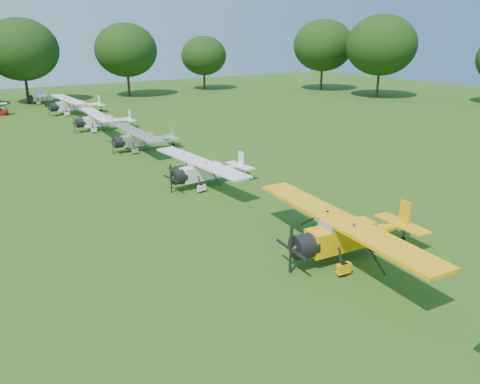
% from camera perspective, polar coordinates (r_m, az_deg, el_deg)
% --- Properties ---
extents(ground, '(160.00, 160.00, 0.00)m').
position_cam_1_polar(ground, '(30.13, -1.36, -1.86)').
color(ground, '#224912').
rests_on(ground, ground).
extents(tree_belt, '(137.36, 130.27, 14.52)m').
position_cam_1_polar(tree_belt, '(30.44, 4.25, 13.86)').
color(tree_belt, '#2F2212').
rests_on(tree_belt, ground).
extents(aircraft_2, '(7.67, 12.22, 2.40)m').
position_cam_1_polar(aircraft_2, '(23.73, 13.27, -4.66)').
color(aircraft_2, '#FFB10A').
rests_on(aircraft_2, ground).
extents(aircraft_3, '(6.60, 10.52, 2.07)m').
position_cam_1_polar(aircraft_3, '(34.29, -4.06, 2.83)').
color(aircraft_3, white).
rests_on(aircraft_3, ground).
extents(aircraft_4, '(6.39, 10.16, 2.01)m').
position_cam_1_polar(aircraft_4, '(45.60, -11.79, 6.48)').
color(aircraft_4, silver).
rests_on(aircraft_4, ground).
extents(aircraft_5, '(6.79, 10.81, 2.13)m').
position_cam_1_polar(aircraft_5, '(56.23, -16.47, 8.49)').
color(aircraft_5, white).
rests_on(aircraft_5, ground).
extents(aircraft_6, '(7.37, 11.72, 2.31)m').
position_cam_1_polar(aircraft_6, '(68.85, -19.59, 10.06)').
color(aircraft_6, white).
rests_on(aircraft_6, ground).
extents(aircraft_7, '(6.06, 9.60, 1.88)m').
position_cam_1_polar(aircraft_7, '(80.89, -22.62, 10.71)').
color(aircraft_7, silver).
rests_on(aircraft_7, ground).
extents(golf_cart, '(1.98, 1.33, 1.60)m').
position_cam_1_polar(golf_cart, '(71.74, -27.18, 8.74)').
color(golf_cart, '#AE0D0C').
rests_on(golf_cart, ground).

